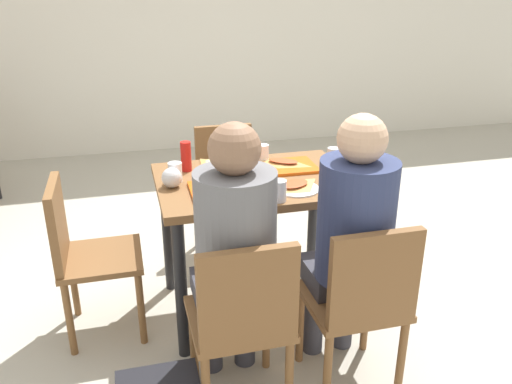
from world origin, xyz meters
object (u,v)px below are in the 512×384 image
Objects in this scene: pizza_slice_c at (216,164)px; plastic_cup_b at (279,191)px; main_table at (256,200)px; foil_bundle at (172,178)px; person_in_brown_jacket at (351,231)px; tray_red_near at (227,189)px; chair_near_right at (361,298)px; paper_plate_center at (219,167)px; pizza_slice_a at (231,185)px; plastic_cup_c at (175,172)px; chair_near_left at (243,317)px; paper_plate_near_edge at (297,189)px; chair_far_side at (227,180)px; pizza_slice_b at (283,162)px; person_in_red at (234,245)px; plastic_cup_d at (262,153)px; chair_left_end at (82,248)px; plastic_cup_a at (237,151)px; tray_red_far at (282,167)px; condiment_bottle at (186,156)px; pizza_slice_d at (294,185)px; soda_can at (333,159)px.

pizza_slice_c is 0.57m from plastic_cup_b.
main_table is 10.14× the size of foil_bundle.
person_in_brown_jacket is 3.46× the size of tray_red_near.
chair_near_right is 1.08m from paper_plate_center.
plastic_cup_c reaches higher than pizza_slice_a.
main_table is 0.81m from chair_near_left.
paper_plate_near_edge is at bearing 103.85° from person_in_brown_jacket.
chair_far_side is 0.72m from pizza_slice_b.
person_in_red is 5.67× the size of paper_plate_center.
chair_near_left is 1.11m from plastic_cup_d.
plastic_cup_d is at bearing 13.65° from chair_left_end.
chair_left_end is at bearing -164.57° from paper_plate_center.
foil_bundle is at bearing -140.54° from plastic_cup_a.
paper_plate_center and paper_plate_near_edge have the same top height.
plastic_cup_d is at bearing -78.84° from chair_far_side.
paper_plate_center is 2.20× the size of plastic_cup_d.
pizza_slice_a reaches higher than tray_red_far.
pizza_slice_a is at bearing -62.66° from condiment_bottle.
chair_far_side is 3.15× the size of pizza_slice_c.
pizza_slice_c is at bearing 127.64° from main_table.
foil_bundle is (-0.53, -0.26, 0.00)m from plastic_cup_d.
plastic_cup_a reaches higher than paper_plate_center.
chair_left_end reaches higher than tray_red_near.
foil_bundle is (-0.41, -0.33, 0.00)m from plastic_cup_a.
condiment_bottle reaches higher than chair_near_left.
tray_red_far is 0.36m from pizza_slice_c.
chair_left_end reaches higher than pizza_slice_d.
pizza_slice_a is (-0.01, -0.33, 0.02)m from paper_plate_center.
plastic_cup_c reaches higher than main_table.
paper_plate_near_edge is 1.38× the size of condiment_bottle.
chair_near_right is 8.37× the size of plastic_cup_a.
chair_far_side reaches higher than pizza_slice_b.
chair_near_left is at bearing -109.61° from plastic_cup_d.
chair_near_right is at bearing -80.47° from chair_far_side.
chair_far_side is at bearing 59.12° from condiment_bottle.
chair_near_left is 8.37× the size of plastic_cup_c.
pizza_slice_d is at bearing -96.25° from tray_red_far.
soda_can is (0.43, -0.74, 0.35)m from chair_far_side.
plastic_cup_d is (0.26, 0.37, 0.03)m from pizza_slice_a.
tray_red_near is at bearing -143.81° from main_table.
paper_plate_near_edge is (0.15, -0.96, 0.29)m from chair_far_side.
chair_near_right is at bearing -79.32° from pizza_slice_d.
pizza_slice_b is 0.14m from plastic_cup_d.
tray_red_far is 0.59m from plastic_cup_c.
pizza_slice_d is 2.69× the size of plastic_cup_b.
foil_bundle reaches higher than chair_left_end.
person_in_brown_jacket reaches higher than pizza_slice_b.
plastic_cup_c is at bearing -171.88° from pizza_slice_b.
tray_red_near is (0.08, 0.63, 0.29)m from chair_near_left.
person_in_red reaches higher than paper_plate_center.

